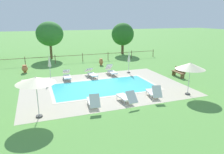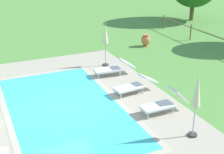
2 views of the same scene
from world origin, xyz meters
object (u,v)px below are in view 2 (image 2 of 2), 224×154
Objects in this scene: patio_umbrella_closed_row_mid_west at (197,94)px; terracotta_urn_near_fence at (146,40)px; sun_lounger_south_far at (113,68)px; patio_umbrella_closed_row_west at (105,36)px; sun_lounger_north_far at (135,85)px; sun_lounger_south_near_corner at (164,103)px.

terracotta_urn_near_fence is (-9.69, 3.63, -1.14)m from patio_umbrella_closed_row_mid_west.
sun_lounger_south_far reaches higher than terracotta_urn_near_fence.
sun_lounger_north_far is at bearing -2.80° from patio_umbrella_closed_row_west.
sun_lounger_south_near_corner is 8.64m from terracotta_urn_near_fence.
patio_umbrella_closed_row_west is 4.42m from terracotta_urn_near_fence.
sun_lounger_south_far is 6.23m from patio_umbrella_closed_row_mid_west.
sun_lounger_south_far is at bearing -7.42° from patio_umbrella_closed_row_west.
patio_umbrella_closed_row_mid_west reaches higher than sun_lounger_south_far.
patio_umbrella_closed_row_mid_west reaches higher than sun_lounger_south_near_corner.
sun_lounger_north_far is 2.03m from sun_lounger_south_near_corner.
patio_umbrella_closed_row_mid_west is (1.85, 0.00, 1.17)m from sun_lounger_south_near_corner.
terracotta_urn_near_fence is (-5.82, 3.83, 0.05)m from sun_lounger_north_far.
sun_lounger_north_far is 3.85m from patio_umbrella_closed_row_west.
patio_umbrella_closed_row_west is (-1.39, 0.18, 1.23)m from sun_lounger_south_far.
patio_umbrella_closed_row_mid_west is 10.41m from terracotta_urn_near_fence.
sun_lounger_south_far is 0.90× the size of patio_umbrella_closed_row_mid_west.
patio_umbrella_closed_row_mid_west is at bearing -20.55° from terracotta_urn_near_fence.
patio_umbrella_closed_row_west is at bearing -179.85° from patio_umbrella_closed_row_mid_west.
sun_lounger_south_far reaches higher than sun_lounger_north_far.
sun_lounger_north_far is 2.25m from sun_lounger_south_far.
sun_lounger_north_far is at bearing 0.09° from sun_lounger_south_far.
sun_lounger_south_near_corner reaches higher than sun_lounger_south_far.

